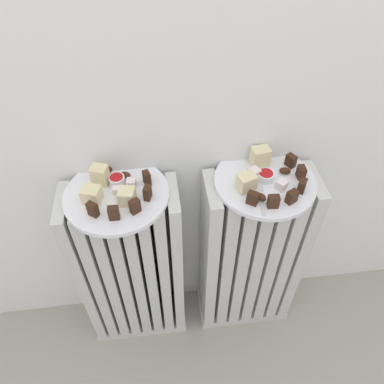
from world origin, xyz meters
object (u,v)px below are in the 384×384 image
at_px(plate_right, 265,182).
at_px(fork, 261,197).
at_px(jam_bowl_left, 117,180).
at_px(jam_bowl_right, 266,176).
at_px(radiator_left, 132,270).
at_px(plate_left, 117,195).
at_px(radiator_right, 250,257).

xyz_separation_m(plate_right, fork, (-0.03, -0.06, 0.01)).
distance_m(plate_right, jam_bowl_left, 0.37).
distance_m(jam_bowl_left, fork, 0.36).
distance_m(jam_bowl_right, fork, 0.07).
bearing_deg(jam_bowl_right, jam_bowl_left, 175.82).
xyz_separation_m(jam_bowl_right, fork, (-0.03, -0.06, -0.01)).
bearing_deg(fork, jam_bowl_right, 66.50).
distance_m(radiator_left, jam_bowl_left, 0.36).
xyz_separation_m(plate_left, plate_right, (0.37, 0.00, 0.00)).
relative_size(radiator_left, radiator_right, 1.00).
bearing_deg(jam_bowl_right, radiator_left, -179.35).
xyz_separation_m(jam_bowl_left, jam_bowl_right, (0.37, -0.03, -0.00)).
bearing_deg(radiator_left, jam_bowl_left, 84.66).
bearing_deg(radiator_right, jam_bowl_right, 81.69).
height_order(radiator_right, jam_bowl_right, jam_bowl_right).
height_order(plate_right, fork, fork).
relative_size(radiator_right, fork, 6.27).
bearing_deg(fork, plate_right, 65.50).
xyz_separation_m(radiator_right, plate_left, (-0.37, -0.00, 0.34)).
bearing_deg(plate_right, plate_left, 180.00).
height_order(radiator_right, plate_right, plate_right).
distance_m(radiator_left, jam_bowl_right, 0.52).
distance_m(radiator_right, jam_bowl_left, 0.52).
relative_size(jam_bowl_left, jam_bowl_right, 0.92).
height_order(jam_bowl_right, fork, jam_bowl_right).
distance_m(radiator_left, fork, 0.49).
xyz_separation_m(plate_left, fork, (0.35, -0.06, 0.01)).
relative_size(radiator_left, jam_bowl_left, 16.26).
height_order(jam_bowl_left, fork, jam_bowl_left).
bearing_deg(radiator_left, plate_right, 0.00).
distance_m(radiator_right, fork, 0.35).
bearing_deg(fork, radiator_right, 65.50).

